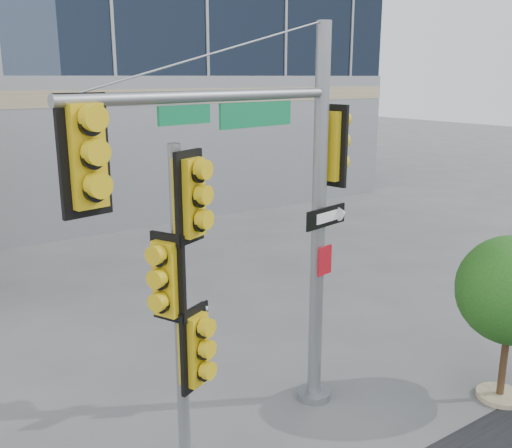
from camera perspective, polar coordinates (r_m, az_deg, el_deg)
ground at (r=11.17m, az=5.32°, el=-17.83°), size 120.00×120.00×0.00m
main_signal_pole at (r=9.04m, az=1.59°, el=3.53°), size 5.27×1.52×6.85m
secondary_signal_pole at (r=8.18m, az=-7.29°, el=-6.90°), size 0.96×0.70×5.10m
street_tree at (r=11.51m, az=24.23°, el=-6.40°), size 2.06×2.01×3.21m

